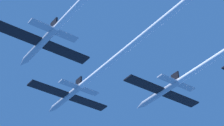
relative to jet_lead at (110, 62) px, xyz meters
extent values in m
cylinder|color=#B2BAC6|center=(0.00, 16.67, -0.03)|extent=(1.30, 11.81, 1.30)
cone|color=#B2BAC6|center=(0.00, 23.87, -0.03)|extent=(1.27, 2.60, 1.27)
ellipsoid|color=black|center=(0.00, 19.26, 0.52)|extent=(0.91, 2.36, 0.65)
cube|color=black|center=(-5.14, 16.08, -0.03)|extent=(8.97, 2.60, 0.28)
cube|color=black|center=(5.14, 16.08, -0.03)|extent=(8.97, 2.60, 0.28)
cube|color=black|center=(0.00, 11.94, 1.57)|extent=(0.34, 2.13, 1.89)
cube|color=#B2BAC6|center=(-2.67, 11.71, -0.03)|extent=(4.04, 1.56, 0.28)
cube|color=#B2BAC6|center=(2.67, 11.71, -0.03)|extent=(4.04, 1.56, 0.28)
cylinder|color=white|center=(0.00, -11.82, -0.03)|extent=(1.17, 45.17, 1.17)
cylinder|color=#B2BAC6|center=(-14.51, 1.86, -0.92)|extent=(1.30, 11.81, 1.30)
cone|color=#B2BAC6|center=(-14.51, 9.07, -0.92)|extent=(1.27, 2.60, 1.27)
ellipsoid|color=black|center=(-14.51, 4.46, -0.37)|extent=(0.91, 2.36, 0.65)
cube|color=black|center=(-19.64, 1.27, -0.92)|extent=(8.97, 2.60, 0.28)
cube|color=black|center=(-9.37, 1.27, -0.92)|extent=(8.97, 2.60, 0.28)
cube|color=black|center=(-14.51, -2.86, 0.67)|extent=(0.34, 2.13, 1.89)
cube|color=#B2BAC6|center=(-17.18, -3.10, -0.92)|extent=(4.04, 1.56, 0.28)
cube|color=#B2BAC6|center=(-11.84, -3.10, -0.92)|extent=(4.04, 1.56, 0.28)
cylinder|color=#B2BAC6|center=(14.87, 2.07, -0.86)|extent=(1.30, 11.81, 1.30)
cone|color=#B2BAC6|center=(14.87, 9.27, -0.86)|extent=(1.27, 2.60, 1.27)
ellipsoid|color=black|center=(14.87, 4.67, -0.31)|extent=(0.91, 2.36, 0.65)
cube|color=black|center=(9.74, 1.48, -0.86)|extent=(8.97, 2.60, 0.28)
cube|color=black|center=(20.01, 1.48, -0.86)|extent=(8.97, 2.60, 0.28)
cube|color=black|center=(14.87, -2.65, 0.73)|extent=(0.34, 2.13, 1.89)
cube|color=#B2BAC6|center=(12.20, -2.89, -0.86)|extent=(4.04, 1.56, 0.28)
cube|color=#B2BAC6|center=(17.54, -2.89, -0.86)|extent=(4.04, 1.56, 0.28)
camera|label=1|loc=(-41.61, -58.62, -50.67)|focal=71.29mm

